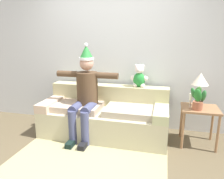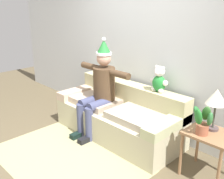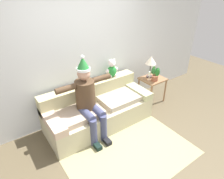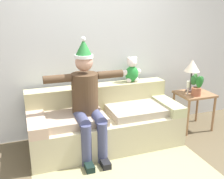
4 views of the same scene
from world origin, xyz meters
The scene contains 10 objects.
ground_plane centered at (0.00, 0.00, 0.00)m, with size 10.00×10.00×0.00m, color brown.
back_wall centered at (0.00, 1.55, 1.35)m, with size 7.00×0.10×2.70m, color silver.
couch centered at (0.00, 1.04, 0.32)m, with size 2.04×0.85×0.78m.
person_seated centered at (-0.28, 0.88, 0.76)m, with size 1.02×0.77×1.51m.
teddy_bear centered at (0.52, 1.30, 0.95)m, with size 0.29×0.17×0.38m.
side_table centered at (1.46, 1.03, 0.49)m, with size 0.53×0.46×0.58m.
table_lamp centered at (1.44, 1.12, 0.97)m, with size 0.24×0.24×0.50m.
potted_plant centered at (1.40, 0.93, 0.75)m, with size 0.26×0.24×0.35m.
candle_tall centered at (1.32, 1.01, 0.72)m, with size 0.04×0.04×0.21m.
area_rug centered at (0.00, 0.02, 0.00)m, with size 2.06×1.38×0.01m, color tan.
Camera 3 is at (-1.61, -1.70, 2.55)m, focal length 31.74 mm.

